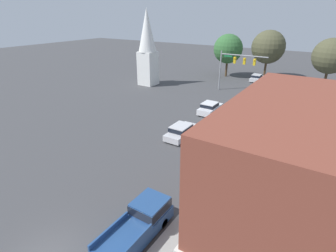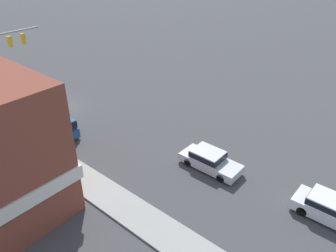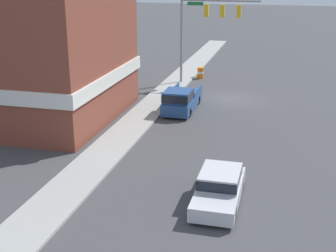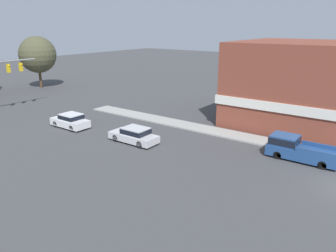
{
  "view_description": "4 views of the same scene",
  "coord_description": "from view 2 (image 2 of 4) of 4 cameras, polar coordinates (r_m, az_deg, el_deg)",
  "views": [
    {
      "loc": [
        11.39,
        -5.1,
        12.65
      ],
      "look_at": [
        -0.67,
        13.58,
        2.98
      ],
      "focal_mm": 28.0,
      "sensor_mm": 36.0,
      "label": 1
    },
    {
      "loc": [
        16.08,
        28.28,
        15.45
      ],
      "look_at": [
        -0.64,
        14.15,
        2.82
      ],
      "focal_mm": 35.0,
      "sensor_mm": 36.0,
      "label": 2
    },
    {
      "loc": [
        -3.97,
        36.7,
        10.2
      ],
      "look_at": [
        1.38,
        15.78,
        2.81
      ],
      "focal_mm": 50.0,
      "sensor_mm": 36.0,
      "label": 3
    },
    {
      "loc": [
        -22.86,
        -1.86,
        10.47
      ],
      "look_at": [
        -1.31,
        13.85,
        2.23
      ],
      "focal_mm": 35.0,
      "sensor_mm": 36.0,
      "label": 4
    }
  ],
  "objects": [
    {
      "name": "ground_plane",
      "position": [
        36.01,
        -18.18,
        2.99
      ],
      "size": [
        200.0,
        200.0,
        0.0
      ],
      "primitive_type": "plane",
      "color": "#424244"
    },
    {
      "name": "sidewalk_curb",
      "position": [
        33.82,
        -26.14,
        -0.41
      ],
      "size": [
        2.4,
        60.0,
        0.14
      ],
      "color": "#9E9E99",
      "rests_on": "ground"
    },
    {
      "name": "car_lead",
      "position": [
        25.28,
        7.22,
        -5.81
      ],
      "size": [
        1.91,
        4.79,
        1.46
      ],
      "color": "black",
      "rests_on": "ground"
    },
    {
      "name": "car_second_ahead",
      "position": [
        23.38,
        26.17,
        -12.61
      ],
      "size": [
        1.94,
        4.37,
        1.53
      ],
      "color": "black",
      "rests_on": "ground"
    },
    {
      "name": "pickup_truck_parked",
      "position": [
        30.78,
        -19.05,
        -0.01
      ],
      "size": [
        1.97,
        5.49,
        1.84
      ],
      "color": "black",
      "rests_on": "ground"
    }
  ]
}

